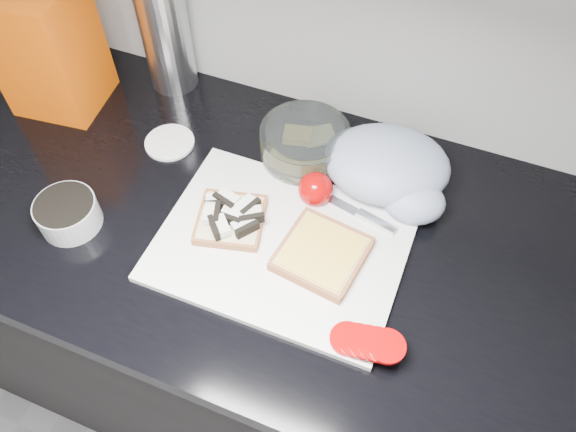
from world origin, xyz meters
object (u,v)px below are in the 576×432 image
Objects in this scene: steel_canister at (166,35)px; glass_bowl at (305,145)px; cutting_board at (281,245)px; bread_bag at (47,47)px.

glass_bowl is at bearing -16.84° from steel_canister.
cutting_board is 1.76× the size of steel_canister.
bread_bag is at bearing 162.27° from cutting_board.
cutting_board is 2.44× the size of glass_bowl.
bread_bag is 0.22m from steel_canister.
steel_canister is (0.18, 0.13, -0.01)m from bread_bag.
glass_bowl is 0.35m from steel_canister.
steel_canister is (-0.36, 0.30, 0.11)m from cutting_board.
steel_canister is at bearing 163.16° from glass_bowl.
glass_bowl is (-0.04, 0.20, 0.03)m from cutting_board.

